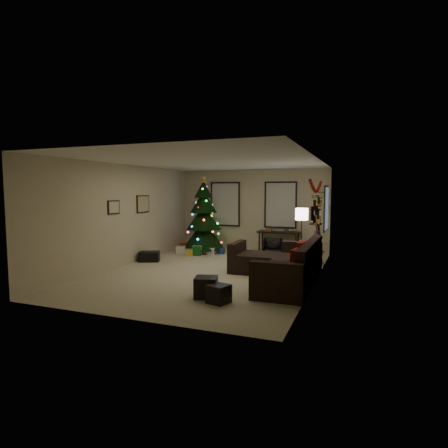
{
  "coord_description": "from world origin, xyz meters",
  "views": [
    {
      "loc": [
        3.46,
        -8.18,
        2.01
      ],
      "look_at": [
        0.1,
        0.6,
        1.15
      ],
      "focal_mm": 29.4,
      "sensor_mm": 36.0,
      "label": 1
    }
  ],
  "objects_px": {
    "sofa": "(283,267)",
    "bookshelf": "(317,234)",
    "desk_chair": "(273,248)",
    "christmas_tree": "(204,220)",
    "desk": "(279,234)"
  },
  "relations": [
    {
      "from": "sofa",
      "to": "bookshelf",
      "type": "bearing_deg",
      "value": 76.94
    },
    {
      "from": "desk",
      "to": "desk_chair",
      "type": "distance_m",
      "value": 0.74
    },
    {
      "from": "desk_chair",
      "to": "sofa",
      "type": "bearing_deg",
      "value": -84.53
    },
    {
      "from": "sofa",
      "to": "bookshelf",
      "type": "relative_size",
      "value": 1.75
    },
    {
      "from": "christmas_tree",
      "to": "desk_chair",
      "type": "distance_m",
      "value": 2.46
    },
    {
      "from": "bookshelf",
      "to": "desk",
      "type": "bearing_deg",
      "value": 136.45
    },
    {
      "from": "christmas_tree",
      "to": "sofa",
      "type": "height_order",
      "value": "christmas_tree"
    },
    {
      "from": "sofa",
      "to": "desk_chair",
      "type": "height_order",
      "value": "sofa"
    },
    {
      "from": "christmas_tree",
      "to": "desk",
      "type": "bearing_deg",
      "value": 13.13
    },
    {
      "from": "christmas_tree",
      "to": "bookshelf",
      "type": "height_order",
      "value": "christmas_tree"
    },
    {
      "from": "sofa",
      "to": "desk",
      "type": "height_order",
      "value": "sofa"
    },
    {
      "from": "christmas_tree",
      "to": "desk",
      "type": "distance_m",
      "value": 2.46
    },
    {
      "from": "sofa",
      "to": "desk",
      "type": "bearing_deg",
      "value": 104.01
    },
    {
      "from": "sofa",
      "to": "desk_chair",
      "type": "bearing_deg",
      "value": 107.62
    },
    {
      "from": "sofa",
      "to": "bookshelf",
      "type": "height_order",
      "value": "bookshelf"
    }
  ]
}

